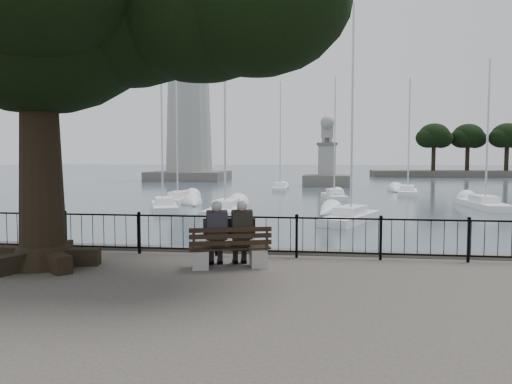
% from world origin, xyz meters
% --- Properties ---
extents(harbor, '(260.00, 260.00, 1.20)m').
position_xyz_m(harbor, '(0.00, 3.00, -0.50)').
color(harbor, '#53504C').
rests_on(harbor, ground).
extents(railing, '(22.06, 0.06, 1.00)m').
position_xyz_m(railing, '(0.00, 2.50, 0.56)').
color(railing, black).
rests_on(railing, ground).
extents(bench, '(1.87, 1.01, 0.95)m').
position_xyz_m(bench, '(-0.41, 1.17, 0.33)').
color(bench, gray).
rests_on(bench, ground).
extents(person_left, '(0.57, 0.81, 1.50)m').
position_xyz_m(person_left, '(-0.71, 1.19, 0.69)').
color(person_left, black).
rests_on(person_left, ground).
extents(person_right, '(0.57, 0.81, 1.50)m').
position_xyz_m(person_right, '(-0.18, 1.34, 0.69)').
color(person_right, black).
rests_on(person_right, ground).
extents(lighthouse, '(10.73, 10.73, 32.61)m').
position_xyz_m(lighthouse, '(-18.00, 62.00, 12.82)').
color(lighthouse, '#53504C').
rests_on(lighthouse, ground).
extents(lion_monument, '(5.55, 5.55, 8.30)m').
position_xyz_m(lion_monument, '(2.00, 49.94, 1.06)').
color(lion_monument, '#53504C').
rests_on(lion_monument, ground).
extents(sailboat_a, '(3.32, 5.60, 10.33)m').
position_xyz_m(sailboat_a, '(-8.63, 21.64, -0.69)').
color(sailboat_a, white).
rests_on(sailboat_a, ground).
extents(sailboat_b, '(1.84, 6.10, 13.57)m').
position_xyz_m(sailboat_b, '(-4.21, 20.06, -0.63)').
color(sailboat_b, white).
rests_on(sailboat_b, ground).
extents(sailboat_c, '(3.55, 5.74, 11.53)m').
position_xyz_m(sailboat_c, '(3.07, 17.18, -0.67)').
color(sailboat_c, white).
rests_on(sailboat_c, ground).
extents(sailboat_d, '(2.08, 6.22, 10.09)m').
position_xyz_m(sailboat_d, '(12.35, 25.62, -0.71)').
color(sailboat_d, white).
rests_on(sailboat_d, ground).
extents(sailboat_e, '(1.50, 5.36, 11.47)m').
position_xyz_m(sailboat_e, '(-9.28, 27.12, -0.66)').
color(sailboat_e, white).
rests_on(sailboat_e, ground).
extents(sailboat_f, '(2.20, 5.03, 10.15)m').
position_xyz_m(sailboat_f, '(2.51, 31.83, -0.68)').
color(sailboat_f, white).
rests_on(sailboat_f, ground).
extents(sailboat_g, '(2.59, 6.17, 10.70)m').
position_xyz_m(sailboat_g, '(9.25, 37.43, -0.70)').
color(sailboat_g, white).
rests_on(sailboat_g, ground).
extents(sailboat_h, '(1.50, 4.94, 11.25)m').
position_xyz_m(sailboat_h, '(-2.79, 41.67, -0.66)').
color(sailboat_h, white).
rests_on(sailboat_h, ground).
extents(far_shore, '(30.00, 8.60, 9.18)m').
position_xyz_m(far_shore, '(25.54, 79.46, 3.00)').
color(far_shore, '#433D37').
rests_on(far_shore, ground).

